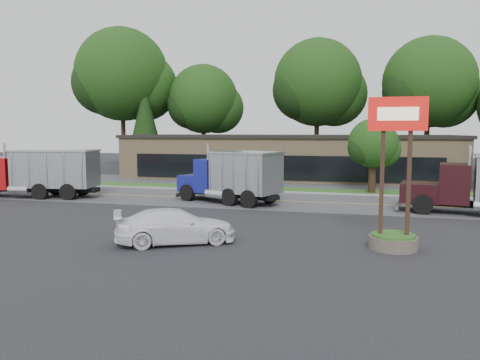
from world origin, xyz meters
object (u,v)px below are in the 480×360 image
object	(u,v)px
dump_truck_red	(38,172)
dump_truck_blue	(234,175)
rally_car	(175,226)
bilo_sign	(395,198)

from	to	relation	value
dump_truck_red	dump_truck_blue	distance (m)	14.09
dump_truck_red	rally_car	xyz separation A→B (m)	(14.65, -10.33, -1.09)
dump_truck_red	rally_car	world-z (taller)	dump_truck_red
bilo_sign	dump_truck_blue	xyz separation A→B (m)	(-9.30, 9.94, -0.22)
bilo_sign	rally_car	world-z (taller)	bilo_sign
bilo_sign	dump_truck_red	bearing A→B (deg)	158.84
dump_truck_blue	bilo_sign	bearing A→B (deg)	154.44
bilo_sign	rally_car	bearing A→B (deg)	-171.62
dump_truck_blue	rally_car	distance (m)	11.29
bilo_sign	rally_car	distance (m)	8.90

